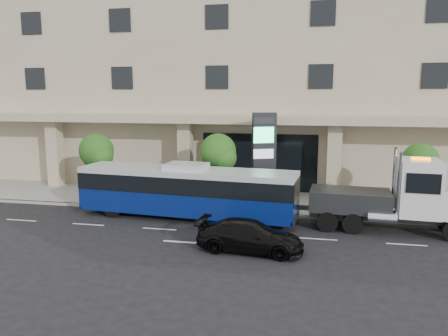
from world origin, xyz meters
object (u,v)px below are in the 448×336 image
Objects in this scene: black_sedan at (250,236)px; signage_pylon at (264,159)px; city_bus at (187,190)px; tow_truck at (400,198)px.

black_sedan is 8.03m from signage_pylon.
tow_truck is at bearing 3.88° from city_bus.
tow_truck reaches higher than black_sedan.
city_bus is 2.20× the size of signage_pylon.
tow_truck reaches higher than city_bus.
city_bus is 2.62× the size of black_sedan.
signage_pylon reaches higher than tow_truck.
tow_truck is at bearing -53.18° from black_sedan.
city_bus is 5.27m from signage_pylon.
signage_pylon is at bearing 158.47° from tow_truck.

